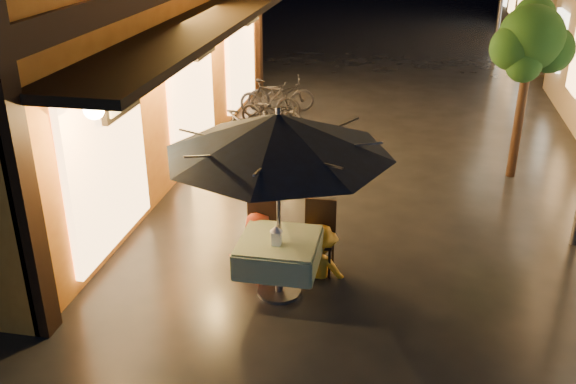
% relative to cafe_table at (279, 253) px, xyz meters
% --- Properties ---
extents(ground, '(90.00, 90.00, 0.00)m').
position_rel_cafe_table_xyz_m(ground, '(0.98, 0.08, -0.59)').
color(ground, black).
rests_on(ground, ground).
extents(street_tree, '(1.43, 1.20, 3.15)m').
position_rel_cafe_table_xyz_m(street_tree, '(3.39, 4.59, 1.83)').
color(street_tree, black).
rests_on(street_tree, ground).
extents(cafe_table, '(0.99, 0.99, 0.78)m').
position_rel_cafe_table_xyz_m(cafe_table, '(0.00, 0.00, 0.00)').
color(cafe_table, '#59595E').
rests_on(cafe_table, ground).
extents(patio_umbrella, '(2.73, 2.73, 2.46)m').
position_rel_cafe_table_xyz_m(patio_umbrella, '(0.00, 0.00, 1.56)').
color(patio_umbrella, '#59595E').
rests_on(patio_umbrella, ground).
extents(cafe_chair_left, '(0.42, 0.42, 0.97)m').
position_rel_cafe_table_xyz_m(cafe_chair_left, '(-0.40, 0.74, -0.05)').
color(cafe_chair_left, black).
rests_on(cafe_chair_left, ground).
extents(cafe_chair_right, '(0.42, 0.42, 0.97)m').
position_rel_cafe_table_xyz_m(cafe_chair_right, '(0.40, 0.74, -0.05)').
color(cafe_chair_right, black).
rests_on(cafe_chair_right, ground).
extents(table_lantern, '(0.16, 0.16, 0.25)m').
position_rel_cafe_table_xyz_m(table_lantern, '(0.00, -0.14, 0.33)').
color(table_lantern, white).
rests_on(table_lantern, cafe_table).
extents(person_orange, '(0.80, 0.63, 1.59)m').
position_rel_cafe_table_xyz_m(person_orange, '(-0.45, 0.57, 0.21)').
color(person_orange, '#F35C31').
rests_on(person_orange, ground).
extents(person_yellow, '(0.91, 0.55, 1.37)m').
position_rel_cafe_table_xyz_m(person_yellow, '(0.43, 0.57, 0.10)').
color(person_yellow, '#F8A41B').
rests_on(person_yellow, ground).
extents(bicycle_0, '(1.76, 1.16, 0.88)m').
position_rel_cafe_table_xyz_m(bicycle_0, '(-1.20, 4.08, -0.15)').
color(bicycle_0, black).
rests_on(bicycle_0, ground).
extents(bicycle_1, '(1.57, 0.49, 0.93)m').
position_rel_cafe_table_xyz_m(bicycle_1, '(-1.60, 4.62, -0.12)').
color(bicycle_1, black).
rests_on(bicycle_1, ground).
extents(bicycle_2, '(1.62, 0.96, 0.80)m').
position_rel_cafe_table_xyz_m(bicycle_2, '(-1.44, 6.27, -0.18)').
color(bicycle_2, black).
rests_on(bicycle_2, ground).
extents(bicycle_3, '(1.59, 0.78, 0.92)m').
position_rel_cafe_table_xyz_m(bicycle_3, '(-1.65, 6.99, -0.13)').
color(bicycle_3, black).
rests_on(bicycle_3, ground).
extents(bicycle_4, '(1.66, 0.87, 0.83)m').
position_rel_cafe_table_xyz_m(bicycle_4, '(-1.54, 7.69, -0.17)').
color(bicycle_4, black).
rests_on(bicycle_4, ground).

